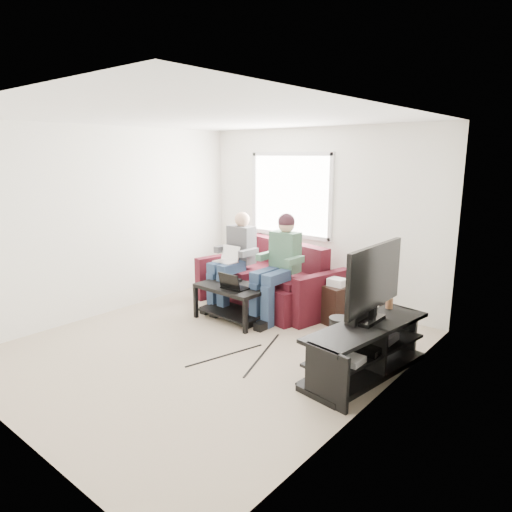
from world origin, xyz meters
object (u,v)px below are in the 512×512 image
object	(u,v)px
sofa	(271,284)
end_table	(336,303)
tv	(374,279)
coffee_table	(233,294)
subwoofer	(339,341)
tv_stand	(366,352)

from	to	relation	value
sofa	end_table	xyz separation A→B (m)	(1.12, -0.02, -0.06)
tv	end_table	world-z (taller)	tv
end_table	coffee_table	bearing A→B (deg)	-145.78
tv	end_table	distance (m)	1.54
coffee_table	subwoofer	bearing A→B (deg)	-8.53
sofa	coffee_table	distance (m)	0.80
tv	end_table	bearing A→B (deg)	134.85
tv_stand	end_table	size ratio (longest dim) A/B	2.67
tv	subwoofer	distance (m)	0.80
tv	sofa	bearing A→B (deg)	154.56
tv	coffee_table	bearing A→B (deg)	174.93
coffee_table	tv	bearing A→B (deg)	-5.07
tv_stand	end_table	world-z (taller)	end_table
sofa	subwoofer	world-z (taller)	sofa
tv_stand	tv	distance (m)	0.76
coffee_table	tv_stand	distance (m)	2.14
sofa	tv	distance (m)	2.39
end_table	tv_stand	bearing A→B (deg)	-47.88
sofa	end_table	size ratio (longest dim) A/B	3.53
coffee_table	end_table	distance (m)	1.39
coffee_table	subwoofer	world-z (taller)	subwoofer
sofa	subwoofer	size ratio (longest dim) A/B	4.15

